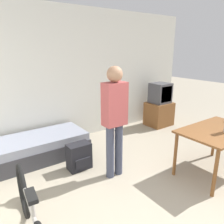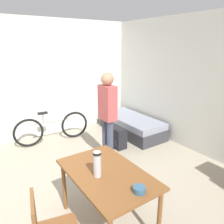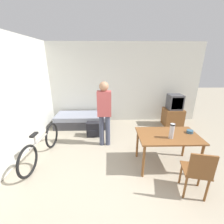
{
  "view_description": "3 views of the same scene",
  "coord_description": "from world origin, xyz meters",
  "views": [
    {
      "loc": [
        -2.21,
        -0.69,
        1.9
      ],
      "look_at": [
        -0.32,
        1.95,
        0.95
      ],
      "focal_mm": 35.0,
      "sensor_mm": 36.0,
      "label": 1
    },
    {
      "loc": [
        2.69,
        -0.3,
        2.13
      ],
      "look_at": [
        -0.4,
        1.79,
        0.97
      ],
      "focal_mm": 35.0,
      "sensor_mm": 36.0,
      "label": 2
    },
    {
      "loc": [
        -0.32,
        -1.77,
        2.16
      ],
      "look_at": [
        -0.24,
        1.77,
        0.91
      ],
      "focal_mm": 24.0,
      "sensor_mm": 36.0,
      "label": 3
    }
  ],
  "objects": [
    {
      "name": "wall_back",
      "position": [
        0.0,
        3.45,
        1.35
      ],
      "size": [
        5.69,
        0.06,
        2.7
      ],
      "color": "silver",
      "rests_on": "ground_plane"
    },
    {
      "name": "thermos_flask",
      "position": [
        0.86,
        0.74,
        0.89
      ],
      "size": [
        0.09,
        0.09,
        0.3
      ],
      "color": "#B7B7BC",
      "rests_on": "dining_table"
    },
    {
      "name": "person_standing",
      "position": [
        -0.43,
        1.72,
        0.98
      ],
      "size": [
        0.34,
        0.22,
        1.67
      ],
      "color": "#3D4256",
      "rests_on": "ground_plane"
    },
    {
      "name": "ground_plane",
      "position": [
        0.0,
        0.0,
        0.0
      ],
      "size": [
        20.0,
        20.0,
        0.0
      ],
      "primitive_type": "plane",
      "color": "#9E937F"
    },
    {
      "name": "dining_table",
      "position": [
        0.86,
        0.87,
        0.64
      ],
      "size": [
        1.2,
        0.76,
        0.73
      ],
      "color": "brown",
      "rests_on": "ground_plane"
    },
    {
      "name": "backpack",
      "position": [
        -0.79,
        2.21,
        0.22
      ],
      "size": [
        0.37,
        0.26,
        0.44
      ],
      "color": "black",
      "rests_on": "ground_plane"
    },
    {
      "name": "daybed",
      "position": [
        -1.23,
        2.95,
        0.21
      ],
      "size": [
        1.75,
        0.79,
        0.42
      ],
      "color": "#333338",
      "rests_on": "ground_plane"
    },
    {
      "name": "bicycle",
      "position": [
        -1.84,
        1.15,
        0.33
      ],
      "size": [
        0.2,
        1.66,
        0.73
      ],
      "color": "black",
      "rests_on": "ground_plane"
    },
    {
      "name": "mate_bowl",
      "position": [
        1.33,
        0.94,
        0.76
      ],
      "size": [
        0.13,
        0.13,
        0.06
      ],
      "color": "#335670",
      "rests_on": "dining_table"
    },
    {
      "name": "wall_left",
      "position": [
        -2.38,
        1.71,
        1.35
      ],
      "size": [
        0.06,
        4.42,
        2.7
      ],
      "color": "silver",
      "rests_on": "ground_plane"
    }
  ]
}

